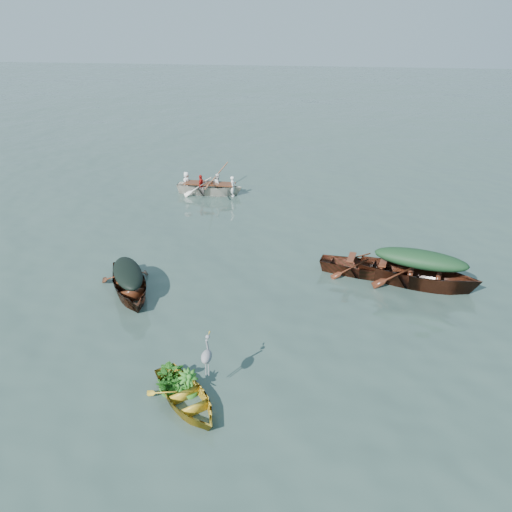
{
  "coord_description": "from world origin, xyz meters",
  "views": [
    {
      "loc": [
        1.4,
        -12.27,
        7.27
      ],
      "look_at": [
        -0.67,
        1.49,
        0.5
      ],
      "focal_mm": 35.0,
      "sensor_mm": 36.0,
      "label": 1
    }
  ],
  "objects": [
    {
      "name": "ground",
      "position": [
        0.0,
        0.0,
        0.0
      ],
      "size": [
        140.0,
        140.0,
        0.0
      ],
      "primitive_type": "plane",
      "color": "#364C44",
      "rests_on": "ground"
    },
    {
      "name": "yellow_dinghy",
      "position": [
        -1.21,
        -4.63,
        0.0
      ],
      "size": [
        2.68,
        2.78,
        0.7
      ],
      "primitive_type": "imported",
      "rotation": [
        0.0,
        0.0,
        0.74
      ],
      "color": "gold",
      "rests_on": "ground"
    },
    {
      "name": "dark_covered_boat",
      "position": [
        -4.06,
        -0.44,
        0.0
      ],
      "size": [
        3.11,
        3.97,
        0.95
      ],
      "primitive_type": "imported",
      "rotation": [
        0.0,
        0.0,
        0.53
      ],
      "color": "#542A13",
      "rests_on": "ground"
    },
    {
      "name": "green_tarp_boat",
      "position": [
        4.21,
        1.28,
        0.0
      ],
      "size": [
        5.09,
        2.71,
        1.17
      ],
      "primitive_type": "imported",
      "rotation": [
        0.0,
        0.0,
        1.31
      ],
      "color": "#431E0F",
      "rests_on": "ground"
    },
    {
      "name": "open_wooden_boat",
      "position": [
        2.74,
        1.67,
        0.0
      ],
      "size": [
        4.13,
        1.96,
        0.9
      ],
      "primitive_type": "imported",
      "rotation": [
        0.0,
        0.0,
        1.38
      ],
      "color": "#582216",
      "rests_on": "ground"
    },
    {
      "name": "rowed_boat",
      "position": [
        -3.81,
        8.48,
        0.0
      ],
      "size": [
        4.17,
        1.36,
        0.98
      ],
      "primitive_type": "imported",
      "rotation": [
        0.0,
        0.0,
        1.54
      ],
      "color": "white",
      "rests_on": "ground"
    },
    {
      "name": "dark_tarp_cover",
      "position": [
        -4.06,
        -0.44,
        0.67
      ],
      "size": [
        1.71,
        2.18,
        0.4
      ],
      "primitive_type": "ellipsoid",
      "rotation": [
        0.0,
        0.0,
        0.53
      ],
      "color": "black",
      "rests_on": "dark_covered_boat"
    },
    {
      "name": "green_tarp_cover",
      "position": [
        4.21,
        1.28,
        0.84
      ],
      "size": [
        2.8,
        1.49,
        0.52
      ],
      "primitive_type": "ellipsoid",
      "rotation": [
        0.0,
        0.0,
        1.31
      ],
      "color": "#143219",
      "rests_on": "green_tarp_boat"
    },
    {
      "name": "thwart_benches",
      "position": [
        2.74,
        1.67,
        0.47
      ],
      "size": [
        2.09,
        1.1,
        0.04
      ],
      "primitive_type": null,
      "rotation": [
        0.0,
        0.0,
        1.38
      ],
      "color": "#552413",
      "rests_on": "open_wooden_boat"
    },
    {
      "name": "heron",
      "position": [
        -0.84,
        -4.22,
        0.81
      ],
      "size": [
        0.48,
        0.48,
        0.92
      ],
      "primitive_type": null,
      "rotation": [
        0.0,
        0.0,
        0.74
      ],
      "color": "gray",
      "rests_on": "yellow_dinghy"
    },
    {
      "name": "dinghy_weeds",
      "position": [
        -1.56,
        -4.21,
        0.65
      ],
      "size": [
        1.12,
        1.14,
        0.6
      ],
      "primitive_type": "imported",
      "rotation": [
        0.0,
        0.0,
        0.74
      ],
      "color": "#216A1B",
      "rests_on": "yellow_dinghy"
    },
    {
      "name": "rowers",
      "position": [
        -3.81,
        8.48,
        0.87
      ],
      "size": [
        2.93,
        1.2,
        0.76
      ],
      "primitive_type": "imported",
      "rotation": [
        0.0,
        0.0,
        1.54
      ],
      "color": "white",
      "rests_on": "rowed_boat"
    },
    {
      "name": "oars",
      "position": [
        -3.81,
        8.48,
        0.52
      ],
      "size": [
        0.68,
        2.62,
        0.06
      ],
      "primitive_type": null,
      "rotation": [
        0.0,
        0.0,
        1.54
      ],
      "color": "#A5603E",
      "rests_on": "rowed_boat"
    }
  ]
}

